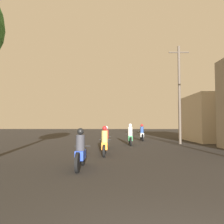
# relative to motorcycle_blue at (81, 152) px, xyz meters

# --- Properties ---
(motorcycle_blue) EXTENTS (0.60, 1.97, 1.46)m
(motorcycle_blue) POSITION_rel_motorcycle_blue_xyz_m (0.00, 0.00, 0.00)
(motorcycle_blue) COLOR black
(motorcycle_blue) RESTS_ON ground_plane
(motorcycle_orange) EXTENTS (0.60, 2.01, 1.49)m
(motorcycle_orange) POSITION_rel_motorcycle_blue_xyz_m (0.71, 3.38, 0.01)
(motorcycle_orange) COLOR black
(motorcycle_orange) RESTS_ON ground_plane
(motorcycle_black) EXTENTS (0.60, 2.05, 1.46)m
(motorcycle_black) POSITION_rel_motorcycle_blue_xyz_m (0.68, 6.31, -0.00)
(motorcycle_black) COLOR black
(motorcycle_black) RESTS_ON ground_plane
(motorcycle_green) EXTENTS (0.60, 1.98, 1.61)m
(motorcycle_green) POSITION_rel_motorcycle_blue_xyz_m (2.40, 8.56, 0.05)
(motorcycle_green) COLOR black
(motorcycle_green) RESTS_ON ground_plane
(motorcycle_white) EXTENTS (0.60, 2.05, 1.55)m
(motorcycle_white) POSITION_rel_motorcycle_blue_xyz_m (3.78, 12.69, 0.03)
(motorcycle_white) COLOR black
(motorcycle_white) RESTS_ON ground_plane
(building_right_far) EXTENTS (5.49, 6.36, 4.18)m
(building_right_far) POSITION_rel_motorcycle_blue_xyz_m (10.85, 12.56, 1.50)
(building_right_far) COLOR beige
(building_right_far) RESTS_ON ground_plane
(utility_pole_far) EXTENTS (1.60, 0.20, 7.83)m
(utility_pole_far) POSITION_rel_motorcycle_blue_xyz_m (6.39, 9.44, 3.49)
(utility_pole_far) COLOR #4C4238
(utility_pole_far) RESTS_ON ground_plane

